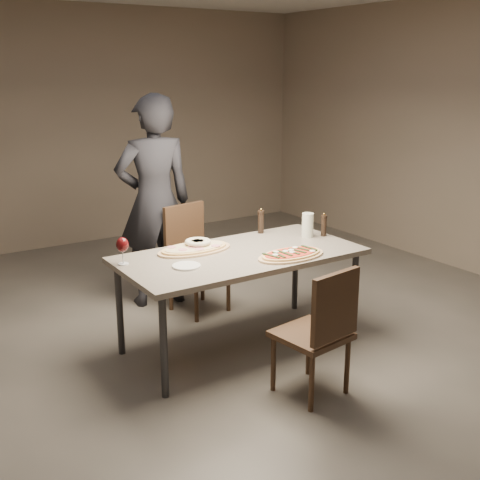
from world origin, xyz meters
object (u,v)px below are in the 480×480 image
ham_pizza (195,249)px  bread_basket (198,243)px  diner (154,202)px  dining_table (240,260)px  zucchini_pizza (291,254)px  chair_near (321,327)px  chair_far (192,252)px  pepper_mill_left (324,225)px  carafe (308,225)px

ham_pizza → bread_basket: bread_basket is taller
bread_basket → diner: size_ratio=0.10×
dining_table → diner: (-0.14, 1.18, 0.24)m
zucchini_pizza → chair_near: (-0.24, -0.63, -0.27)m
chair_near → chair_far: size_ratio=0.95×
bread_basket → chair_near: 1.24m
chair_far → ham_pizza: bearing=53.3°
pepper_mill_left → diner: (-0.97, 1.15, 0.10)m
pepper_mill_left → dining_table: bearing=-178.1°
carafe → chair_far: bearing=128.4°
bread_basket → pepper_mill_left: (1.04, -0.24, 0.05)m
dining_table → ham_pizza: 0.35m
bread_basket → pepper_mill_left: pepper_mill_left is taller
pepper_mill_left → ham_pizza: bearing=169.2°
dining_table → bread_basket: (-0.21, 0.26, 0.10)m
chair_near → ham_pizza: bearing=95.7°
carafe → chair_near: 1.25m
ham_pizza → diner: (0.12, 0.94, 0.17)m
diner → pepper_mill_left: bearing=139.3°
bread_basket → zucchini_pizza: bearing=-49.2°
carafe → zucchini_pizza: bearing=-141.0°
zucchini_pizza → carafe: 0.57m
ham_pizza → zucchini_pizza: bearing=-68.1°
carafe → chair_far: size_ratio=0.21×
ham_pizza → chair_near: (0.28, -1.15, -0.27)m
ham_pizza → carafe: carafe is taller
zucchini_pizza → bread_basket: size_ratio=2.77×
bread_basket → chair_near: (0.23, -1.18, -0.30)m
carafe → diner: (-0.84, 1.10, 0.09)m
zucchini_pizza → carafe: bearing=62.2°
dining_table → carafe: carafe is taller
pepper_mill_left → zucchini_pizza: bearing=-151.7°
dining_table → chair_far: size_ratio=1.93×
bread_basket → chair_far: size_ratio=0.21×
dining_table → bread_basket: bearing=128.3°
carafe → chair_far: carafe is taller
chair_far → carafe: bearing=118.5°
pepper_mill_left → diner: bearing=130.0°
zucchini_pizza → bread_basket: 0.72m
chair_near → chair_far: (0.05, 1.79, 0.03)m
dining_table → diner: bearing=96.6°
diner → ham_pizza: bearing=92.1°
zucchini_pizza → diner: bearing=128.4°
pepper_mill_left → diner: 1.50m
ham_pizza → diner: 0.97m
dining_table → carafe: (0.70, 0.08, 0.16)m
diner → chair_far: bearing=133.7°
ham_pizza → bread_basket: 0.06m
chair_far → diner: bearing=-65.4°
dining_table → zucchini_pizza: size_ratio=3.31×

